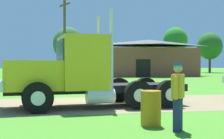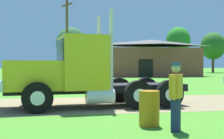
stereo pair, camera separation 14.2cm
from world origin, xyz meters
The scene contains 10 objects.
ground_plane centered at (0.00, 0.00, 0.00)m, with size 200.00×200.00×0.00m, color #448526.
dirt_track centered at (0.00, 0.00, 0.00)m, with size 120.00×5.45×0.01m, color #867654.
truck_foreground_white centered at (-1.71, -0.86, 1.26)m, with size 7.24×3.22×3.65m.
visitor_by_barrel centered at (0.43, -5.64, 0.92)m, with size 0.44×0.52×1.69m.
steel_barrel centered at (-0.02, -4.87, 0.47)m, with size 0.55×0.55×0.95m, color #B27214.
shed_building centered at (10.44, 28.19, 2.34)m, with size 12.29×7.64×4.87m.
utility_pole_near centered at (-1.15, 20.32, 4.41)m, with size 1.04×2.06×8.31m.
tree_mid centered at (0.44, 41.30, 4.95)m, with size 5.12×5.12×7.78m.
tree_right centered at (16.24, 33.40, 5.18)m, with size 3.66×3.66×7.24m.
tree_far_right centered at (26.48, 41.94, 4.90)m, with size 4.56×4.56×7.43m.
Camera 2 is at (-2.54, -13.15, 1.67)m, focal length 51.65 mm.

